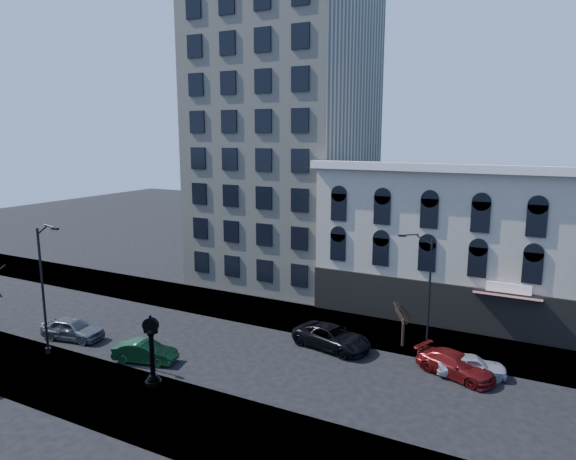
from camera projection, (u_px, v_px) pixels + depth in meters
The scene contains 14 objects.
ground at pixel (235, 353), 34.68m from camera, with size 160.00×160.00×0.00m, color black.
sidewalk_far at pixel (289, 316), 41.65m from camera, with size 160.00×6.00×0.12m, color gray.
sidewalk_near at pixel (153, 407), 27.70m from camera, with size 160.00×6.00×0.12m, color gray.
cream_tower at pixel (285, 85), 50.38m from camera, with size 15.90×15.40×42.50m.
victorian_row at pixel (463, 241), 42.00m from camera, with size 22.60×11.19×12.50m.
street_clock at pixel (152, 354), 29.72m from camera, with size 0.97×0.97×4.29m.
street_lamp_near at pixel (46, 255), 32.79m from camera, with size 2.34×0.47×9.05m.
street_lamp_far at pixel (421, 262), 33.67m from camera, with size 2.09×0.75×8.22m.
bare_tree_far at pixel (404, 305), 35.08m from camera, with size 2.30×2.30×3.94m.
car_near_a at pixel (73, 329), 36.95m from camera, with size 1.86×4.62×1.57m, color #595B60.
car_near_b at pixel (145, 352), 33.28m from camera, with size 1.44×4.14×1.36m, color #143F1E.
car_far_a at pixel (332, 337), 35.43m from camera, with size 2.58×5.60×1.56m, color black.
car_far_b at pixel (455, 365), 31.33m from camera, with size 2.01×4.93×1.43m, color maroon.
car_far_c at pixel (471, 365), 31.25m from camera, with size 1.67×4.14×1.41m, color silver.
Camera 1 is at (18.24, -27.22, 14.57)m, focal length 32.00 mm.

